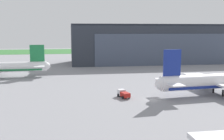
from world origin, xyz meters
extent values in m
plane|color=gray|center=(0.00, 0.00, 0.00)|extent=(440.00, 440.00, 0.00)
cube|color=#347134|center=(0.00, 177.69, 0.04)|extent=(440.00, 56.00, 0.08)
cube|color=#2D333D|center=(27.44, 83.71, 10.62)|extent=(97.31, 28.83, 21.24)
cube|color=#424C60|center=(27.44, 69.14, 8.49)|extent=(73.95, 0.30, 16.99)
cube|color=#2D333D|center=(27.44, 83.71, 21.84)|extent=(97.31, 6.92, 1.20)
cylinder|color=white|center=(22.53, 3.18, 4.08)|extent=(40.12, 7.91, 4.34)
sphere|color=white|center=(2.66, 1.39, 4.08)|extent=(3.39, 3.39, 3.39)
cube|color=navy|center=(22.53, 3.18, 2.89)|extent=(36.94, 7.67, 0.76)
cube|color=navy|center=(5.84, 1.68, 9.95)|extent=(5.20, 0.86, 7.38)
cube|color=white|center=(5.34, -1.62, 4.52)|extent=(4.12, 6.38, 0.28)
cube|color=white|center=(4.75, 4.83, 4.52)|extent=(4.12, 6.38, 0.28)
cube|color=white|center=(20.93, 11.95, 3.54)|extent=(7.74, 15.88, 0.56)
cylinder|color=gray|center=(21.84, 10.80, 2.05)|extent=(4.32, 2.75, 2.39)
cylinder|color=black|center=(21.14, 0.77, 0.96)|extent=(0.56, 0.56, 1.91)
cylinder|color=black|center=(20.73, 5.31, 0.96)|extent=(0.56, 0.56, 1.91)
sphere|color=white|center=(-31.84, 44.32, 4.20)|extent=(3.11, 3.11, 3.11)
cube|color=#1E7A42|center=(-35.38, 44.20, 9.59)|extent=(5.77, 0.60, 6.79)
cube|color=white|center=(-34.60, 47.22, 4.60)|extent=(4.18, 5.73, 0.28)
cube|color=white|center=(-34.39, 41.23, 4.60)|extent=(4.18, 5.73, 0.28)
cube|color=silver|center=(-7.82, 5.23, 1.25)|extent=(2.29, 2.25, 1.60)
cube|color=#AD1E19|center=(-7.15, 2.92, 1.04)|extent=(2.62, 3.40, 1.19)
cylinder|color=black|center=(-6.83, 5.46, 0.45)|extent=(0.50, 0.93, 0.90)
cylinder|color=black|center=(-8.78, 4.89, 0.45)|extent=(0.50, 0.93, 0.90)
cylinder|color=black|center=(-6.02, 2.69, 0.45)|extent=(0.50, 0.93, 0.90)
cylinder|color=black|center=(-7.98, 2.12, 0.45)|extent=(0.50, 0.93, 0.90)
camera|label=1|loc=(-22.22, -69.31, 18.93)|focal=43.36mm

